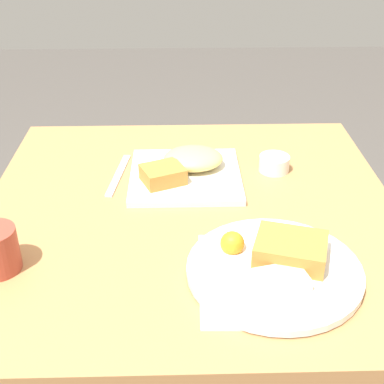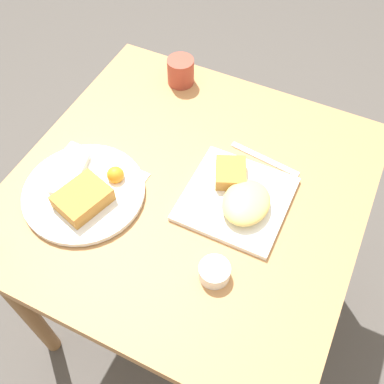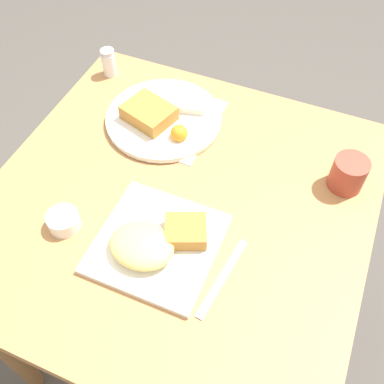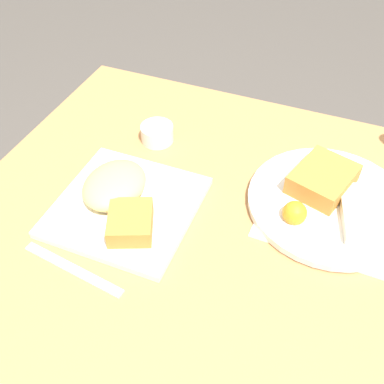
{
  "view_description": "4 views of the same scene",
  "coord_description": "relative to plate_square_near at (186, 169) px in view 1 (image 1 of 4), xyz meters",
  "views": [
    {
      "loc": [
        0.02,
        0.95,
        1.35
      ],
      "look_at": [
        -0.0,
        0.03,
        0.82
      ],
      "focal_mm": 50.0,
      "sensor_mm": 36.0,
      "label": 1
    },
    {
      "loc": [
        -0.61,
        -0.3,
        1.68
      ],
      "look_at": [
        -0.03,
        -0.02,
        0.78
      ],
      "focal_mm": 42.0,
      "sensor_mm": 36.0,
      "label": 2
    },
    {
      "loc": [
        0.27,
        -0.55,
        1.59
      ],
      "look_at": [
        0.03,
        0.02,
        0.78
      ],
      "focal_mm": 42.0,
      "sensor_mm": 36.0,
      "label": 3
    },
    {
      "loc": [
        0.49,
        0.2,
        1.38
      ],
      "look_at": [
        -0.04,
        -0.01,
        0.8
      ],
      "focal_mm": 42.0,
      "sensor_mm": 36.0,
      "label": 4
    }
  ],
  "objects": [
    {
      "name": "sauce_ramekin",
      "position": [
        -0.21,
        -0.03,
        -0.0
      ],
      "size": [
        0.07,
        0.07,
        0.04
      ],
      "color": "white",
      "rests_on": "dining_table"
    },
    {
      "name": "menu_card",
      "position": [
        -0.11,
        0.37,
        -0.02
      ],
      "size": [
        0.19,
        0.26,
        0.0
      ],
      "rotation": [
        0.0,
        0.0,
        -0.03
      ],
      "color": "silver",
      "rests_on": "dining_table"
    },
    {
      "name": "butter_knife",
      "position": [
        0.16,
        -0.01,
        -0.02
      ],
      "size": [
        0.04,
        0.2,
        0.0
      ],
      "rotation": [
        0.0,
        0.0,
        1.44
      ],
      "color": "silver",
      "rests_on": "dining_table"
    },
    {
      "name": "plate_oval_far",
      "position": [
        -0.15,
        0.35,
        -0.0
      ],
      "size": [
        0.3,
        0.3,
        0.05
      ],
      "color": "white",
      "rests_on": "menu_card"
    },
    {
      "name": "plate_square_near",
      "position": [
        0.0,
        0.0,
        0.0
      ],
      "size": [
        0.25,
        0.25,
        0.06
      ],
      "color": "white",
      "rests_on": "dining_table"
    },
    {
      "name": "dining_table",
      "position": [
        -0.01,
        0.13,
        -0.12
      ],
      "size": [
        0.87,
        0.87,
        0.76
      ],
      "color": "#B27A47",
      "rests_on": "ground_plane"
    }
  ]
}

